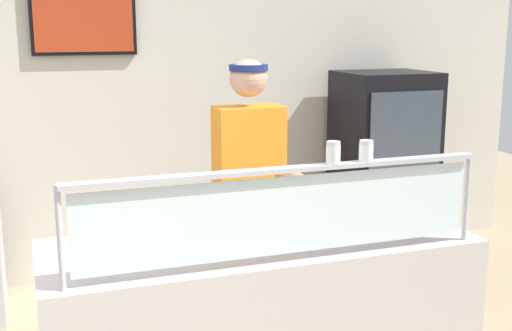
% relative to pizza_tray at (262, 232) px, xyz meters
% --- Properties ---
extents(shop_rear_unit, '(6.42, 0.13, 2.70)m').
position_rel_pizza_tray_xyz_m(shop_rear_unit, '(-0.04, 2.21, 0.39)').
color(shop_rear_unit, beige).
rests_on(shop_rear_unit, ground).
extents(sneeze_guard, '(1.85, 0.06, 0.42)m').
position_rel_pizza_tray_xyz_m(sneeze_guard, '(-0.03, -0.37, 0.25)').
color(sneeze_guard, '#B2B5BC').
rests_on(sneeze_guard, serving_counter).
extents(pizza_tray, '(0.43, 0.43, 0.04)m').
position_rel_pizza_tray_xyz_m(pizza_tray, '(0.00, 0.00, 0.00)').
color(pizza_tray, '#9EA0A8').
rests_on(pizza_tray, serving_counter).
extents(pizza_server, '(0.12, 0.29, 0.01)m').
position_rel_pizza_tray_xyz_m(pizza_server, '(0.04, -0.02, 0.02)').
color(pizza_server, '#ADAFB7').
rests_on(pizza_server, pizza_tray).
extents(parmesan_shaker, '(0.06, 0.06, 0.10)m').
position_rel_pizza_tray_xyz_m(parmesan_shaker, '(0.18, -0.37, 0.44)').
color(parmesan_shaker, white).
rests_on(parmesan_shaker, sneeze_guard).
extents(pepper_flake_shaker, '(0.06, 0.06, 0.09)m').
position_rel_pizza_tray_xyz_m(pepper_flake_shaker, '(0.34, -0.37, 0.44)').
color(pepper_flake_shaker, white).
rests_on(pepper_flake_shaker, sneeze_guard).
extents(worker_figure, '(0.41, 0.50, 1.76)m').
position_rel_pizza_tray_xyz_m(worker_figure, '(0.14, 0.60, 0.04)').
color(worker_figure, '#23232D').
rests_on(worker_figure, ground).
extents(drink_fridge, '(0.72, 0.64, 1.58)m').
position_rel_pizza_tray_xyz_m(drink_fridge, '(1.70, 1.77, -0.18)').
color(drink_fridge, black).
rests_on(drink_fridge, ground).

